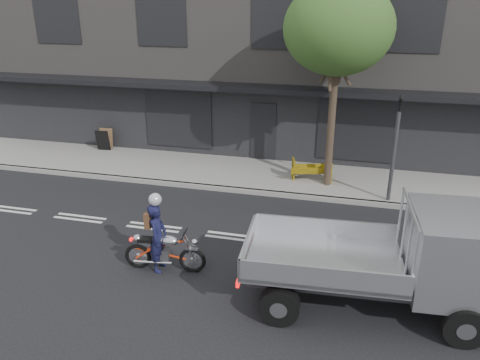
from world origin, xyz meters
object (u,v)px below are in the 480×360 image
object	(u,v)px
motorcycle	(165,250)
construction_barrier	(311,172)
traffic_light_pole	(394,155)
flatbed_ute	(432,255)
sandwich_board	(103,140)
rider	(158,238)
street_tree	(338,29)

from	to	relation	value
motorcycle	construction_barrier	xyz separation A→B (m)	(2.82, 6.26, 0.00)
traffic_light_pole	flatbed_ute	world-z (taller)	traffic_light_pole
traffic_light_pole	sandwich_board	xyz separation A→B (m)	(-11.40, 2.36, -1.06)
construction_barrier	traffic_light_pole	bearing A→B (deg)	-19.46
traffic_light_pole	construction_barrier	distance (m)	2.96
construction_barrier	sandwich_board	bearing A→B (deg)	170.71
rider	motorcycle	bearing A→B (deg)	-96.36
motorcycle	sandwich_board	world-z (taller)	sandwich_board
rider	flatbed_ute	size ratio (longest dim) A/B	0.32
rider	sandwich_board	size ratio (longest dim) A/B	1.95
traffic_light_pole	sandwich_board	world-z (taller)	traffic_light_pole
traffic_light_pole	construction_barrier	xyz separation A→B (m)	(-2.58, 0.91, -1.12)
motorcycle	construction_barrier	distance (m)	6.86
sandwich_board	rider	bearing A→B (deg)	-58.54
motorcycle	flatbed_ute	size ratio (longest dim) A/B	0.38
construction_barrier	sandwich_board	size ratio (longest dim) A/B	1.56
motorcycle	sandwich_board	bearing A→B (deg)	121.57
street_tree	rider	xyz separation A→B (m)	(-3.55, -6.20, -4.42)
traffic_light_pole	street_tree	bearing A→B (deg)	156.97
street_tree	construction_barrier	distance (m)	4.78
street_tree	flatbed_ute	distance (m)	7.88
street_tree	traffic_light_pole	xyz separation A→B (m)	(2.00, -0.85, -3.63)
flatbed_ute	sandwich_board	xyz separation A→B (m)	(-11.91, 7.88, -0.78)
flatbed_ute	sandwich_board	world-z (taller)	flatbed_ute
traffic_light_pole	sandwich_board	size ratio (longest dim) A/B	3.98
traffic_light_pole	flatbed_ute	bearing A→B (deg)	-84.72
flatbed_ute	construction_barrier	xyz separation A→B (m)	(-3.09, 6.43, -0.84)
street_tree	construction_barrier	bearing A→B (deg)	173.93
street_tree	motorcycle	xyz separation A→B (m)	(-3.40, -6.20, -4.74)
motorcycle	flatbed_ute	xyz separation A→B (m)	(5.91, -0.18, 0.84)
traffic_light_pole	sandwich_board	distance (m)	11.69
motorcycle	traffic_light_pole	bearing A→B (deg)	38.33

